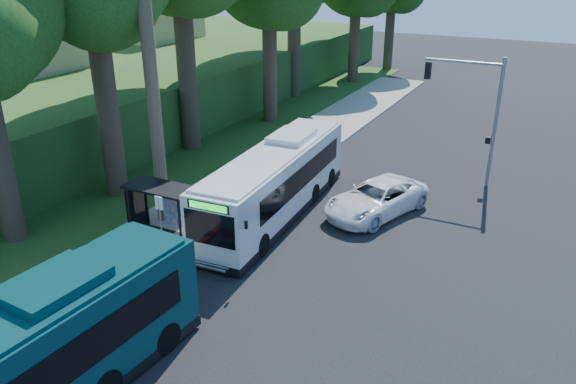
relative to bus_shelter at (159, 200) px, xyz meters
The scene contains 10 objects.
ground 8.00m from the bus_shelter, 21.51° to the left, with size 140.00×140.00×0.00m, color black.
sidewalk 3.35m from the bus_shelter, 90.90° to the left, with size 4.50×70.00×0.12m, color gray.
red_curb 3.07m from the bus_shelter, 26.83° to the right, with size 0.25×30.00×0.13m, color maroon.
grass_verge 9.90m from the bus_shelter, 126.16° to the left, with size 8.00×70.00×0.06m, color #234719.
bus_shelter is the anchor object (origin of this frame).
stop_sign_pole 2.85m from the bus_shelter, 49.08° to the right, with size 0.35×0.06×3.17m.
traffic_signal_pole 17.15m from the bus_shelter, 49.36° to the left, with size 4.10×0.30×7.00m.
hillside_backdrop 26.18m from the bus_shelter, 136.68° to the left, with size 24.00×60.00×8.80m.
white_bus 5.64m from the bus_shelter, 52.34° to the left, with size 3.25×12.17×3.59m.
pickup 10.30m from the bus_shelter, 40.76° to the left, with size 2.67×5.78×1.61m, color white.
Camera 1 is at (8.04, -20.33, 11.83)m, focal length 35.00 mm.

